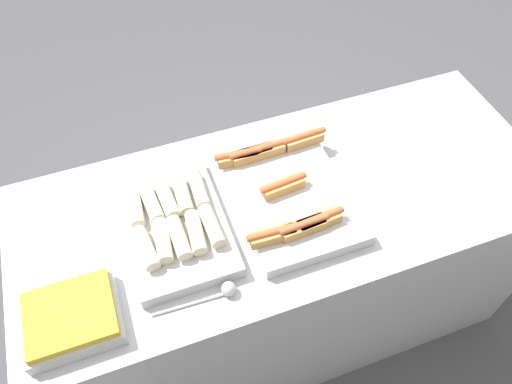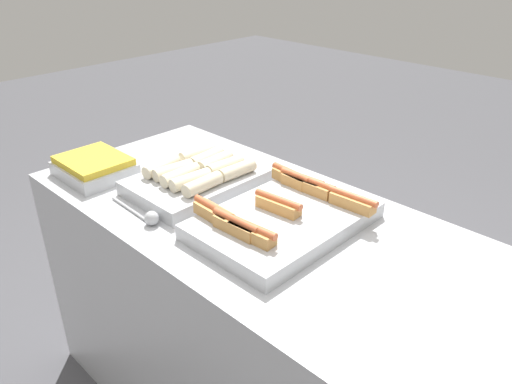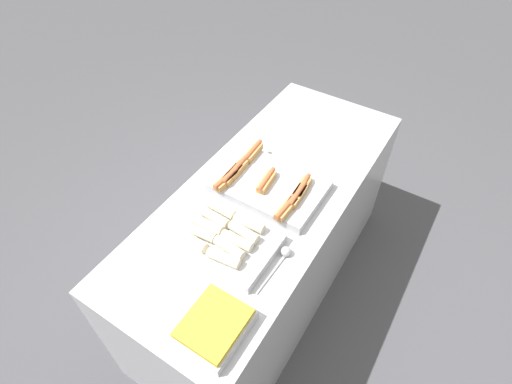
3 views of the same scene
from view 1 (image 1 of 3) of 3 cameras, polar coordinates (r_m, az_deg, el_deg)
The scene contains 6 objects.
ground_plane at distance 2.48m, azimuth 2.63°, elevation -13.39°, with size 12.00×12.00×0.00m, color #4C4C51.
counter at distance 2.08m, azimuth 3.08°, elevation -8.19°, with size 1.87×0.77×0.91m.
tray_hotdogs at distance 1.68m, azimuth 3.61°, elevation 0.21°, with size 0.42×0.54×0.10m.
tray_wraps at distance 1.61m, azimuth -9.32°, elevation -3.56°, with size 0.32×0.48×0.10m.
tray_side_front at distance 1.53m, azimuth -20.29°, elevation -13.36°, with size 0.26×0.23×0.07m.
serving_spoon_near at distance 1.49m, azimuth -4.00°, elevation -11.30°, with size 0.25×0.05×0.05m.
Camera 1 is at (-0.46, -0.93, 2.26)m, focal length 35.00 mm.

